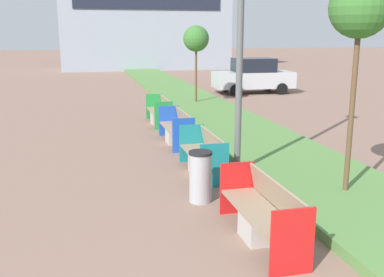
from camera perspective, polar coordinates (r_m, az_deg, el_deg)
planter_grass_strip at (r=15.13m, az=5.34°, el=1.53°), size 2.80×120.00×0.18m
building_backdrop at (r=41.40m, az=-6.03°, el=15.93°), size 14.62×5.17×10.29m
bench_red_frame at (r=7.13m, az=8.96°, el=-9.80°), size 0.65×2.23×0.94m
bench_teal_frame at (r=10.27m, az=1.47°, el=-2.45°), size 0.65×2.04×0.94m
bench_blue_frame at (r=13.09m, az=-1.92°, el=0.99°), size 0.65×2.18×0.94m
bench_green_frame at (r=15.95m, az=-4.11°, el=3.17°), size 0.65×2.02×0.94m
litter_bin at (r=8.53m, az=1.08°, el=-4.85°), size 0.45×0.45×0.99m
sapling_tree_near at (r=8.79m, az=20.56°, el=15.04°), size 1.10×1.10×4.14m
sapling_tree_far at (r=19.80m, az=0.52°, el=12.49°), size 1.12×1.12×3.47m
parked_car_distant at (r=24.40m, az=7.78°, el=7.87°), size 4.27×2.00×1.86m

